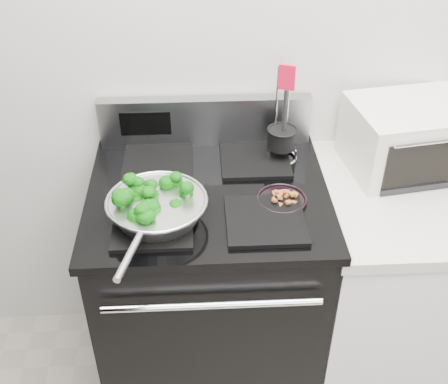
{
  "coord_description": "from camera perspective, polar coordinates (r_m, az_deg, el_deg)",
  "views": [
    {
      "loc": [
        -0.32,
        -0.07,
        2.04
      ],
      "look_at": [
        -0.25,
        1.36,
        0.98
      ],
      "focal_mm": 45.0,
      "sensor_mm": 36.0,
      "label": 1
    }
  ],
  "objects": [
    {
      "name": "back_wall",
      "position": [
        1.97,
        6.95,
        15.79
      ],
      "size": [
        4.0,
        0.02,
        2.7
      ],
      "primitive_type": "cube",
      "color": "beige",
      "rests_on": "ground"
    },
    {
      "name": "gas_range",
      "position": [
        2.15,
        -1.43,
        -9.8
      ],
      "size": [
        0.79,
        0.69,
        1.13
      ],
      "color": "black",
      "rests_on": "floor"
    },
    {
      "name": "counter",
      "position": [
        2.28,
        16.34,
        -9.31
      ],
      "size": [
        0.62,
        0.68,
        0.92
      ],
      "color": "white",
      "rests_on": "floor"
    },
    {
      "name": "skillet",
      "position": [
        1.7,
        -6.83,
        -1.58
      ],
      "size": [
        0.31,
        0.48,
        0.07
      ],
      "rotation": [
        0.0,
        0.0,
        -0.26
      ],
      "color": "silver",
      "rests_on": "gas_range"
    },
    {
      "name": "broccoli_pile",
      "position": [
        1.69,
        -6.84,
        -1.04
      ],
      "size": [
        0.24,
        0.24,
        0.08
      ],
      "primitive_type": null,
      "color": "#043205",
      "rests_on": "skillet"
    },
    {
      "name": "bacon_plate",
      "position": [
        1.79,
        5.9,
        -0.49
      ],
      "size": [
        0.16,
        0.16,
        0.04
      ],
      "rotation": [
        0.0,
        0.0,
        0.19
      ],
      "color": "black",
      "rests_on": "gas_range"
    },
    {
      "name": "utensil_holder",
      "position": [
        1.97,
        5.86,
        4.98
      ],
      "size": [
        0.12,
        0.12,
        0.36
      ],
      "rotation": [
        0.0,
        0.0,
        -0.36
      ],
      "color": "silver",
      "rests_on": "gas_range"
    },
    {
      "name": "toaster_oven",
      "position": [
        2.05,
        18.44,
        5.35
      ],
      "size": [
        0.46,
        0.37,
        0.24
      ],
      "rotation": [
        0.0,
        0.0,
        0.15
      ],
      "color": "silver",
      "rests_on": "counter"
    }
  ]
}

